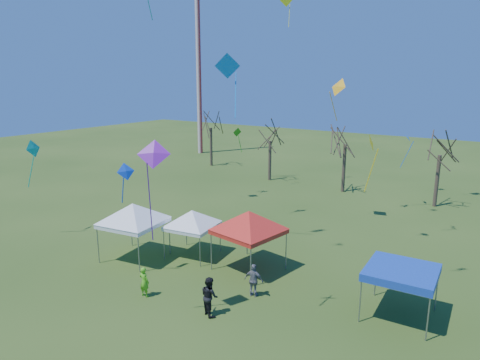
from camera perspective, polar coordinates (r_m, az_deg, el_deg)
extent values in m
plane|color=#2F4B18|center=(21.76, -4.34, -16.34)|extent=(140.00, 140.00, 0.00)
cylinder|color=silver|center=(62.97, -5.54, 14.92)|extent=(0.70, 0.70, 25.00)
cylinder|color=#3D2D21|center=(53.97, -3.87, 4.44)|extent=(0.32, 0.32, 4.78)
cylinder|color=#3D2D21|center=(46.23, 4.00, 2.60)|extent=(0.32, 0.32, 4.28)
cylinder|color=#3D2D21|center=(42.48, 13.68, 1.53)|extent=(0.32, 0.32, 4.64)
cylinder|color=#3D2D21|center=(40.15, 24.78, -0.13)|extent=(0.32, 0.32, 4.49)
cylinder|color=gray|center=(27.06, -18.40, -8.33)|extent=(0.06, 0.06, 2.16)
cylinder|color=gray|center=(29.13, -14.29, -6.48)|extent=(0.06, 0.06, 2.16)
cylinder|color=gray|center=(25.16, -13.34, -9.66)|extent=(0.06, 0.06, 2.16)
cylinder|color=gray|center=(27.38, -9.37, -7.53)|extent=(0.06, 0.06, 2.16)
cube|color=white|center=(26.73, -14.00, -5.54)|extent=(3.67, 3.67, 0.26)
pyramid|color=white|center=(26.37, -14.14, -3.05)|extent=(4.53, 4.53, 1.08)
cylinder|color=gray|center=(26.69, -10.10, -8.53)|extent=(0.05, 0.05, 1.81)
cylinder|color=gray|center=(28.64, -7.17, -6.88)|extent=(0.05, 0.05, 1.81)
cylinder|color=gray|center=(25.40, -5.36, -9.54)|extent=(0.05, 0.05, 1.81)
cylinder|color=gray|center=(27.44, -2.66, -7.71)|extent=(0.05, 0.05, 1.81)
cube|color=white|center=(26.66, -6.38, -6.11)|extent=(3.09, 3.09, 0.22)
pyramid|color=white|center=(26.34, -6.44, -4.03)|extent=(3.79, 3.79, 0.90)
cylinder|color=gray|center=(24.91, -3.86, -9.53)|extent=(0.07, 0.07, 2.18)
cylinder|color=gray|center=(26.91, 0.95, -7.71)|extent=(0.07, 0.07, 2.18)
cylinder|color=gray|center=(22.95, 1.43, -11.59)|extent=(0.07, 0.07, 2.18)
cylinder|color=gray|center=(25.11, 6.16, -9.39)|extent=(0.07, 0.07, 2.18)
cube|color=red|center=(24.47, 1.18, -6.86)|extent=(3.76, 3.76, 0.26)
pyramid|color=red|center=(24.07, 1.20, -4.14)|extent=(4.56, 4.56, 1.09)
cylinder|color=gray|center=(20.68, 15.72, -15.34)|extent=(0.06, 0.06, 2.02)
cylinder|color=gray|center=(23.15, 17.64, -12.24)|extent=(0.06, 0.06, 2.02)
cylinder|color=gray|center=(20.28, 23.76, -16.64)|extent=(0.06, 0.06, 2.02)
cylinder|color=gray|center=(22.79, 24.74, -13.31)|extent=(0.06, 0.06, 2.02)
cube|color=#1038AA|center=(21.18, 20.72, -11.60)|extent=(3.18, 3.18, 0.24)
cube|color=#1038AA|center=(21.11, 20.76, -11.15)|extent=(3.18, 3.18, 0.12)
imported|color=black|center=(20.61, -4.09, -15.17)|extent=(1.12, 1.02, 1.87)
imported|color=slate|center=(22.14, 1.86, -13.23)|extent=(1.06, 0.57, 1.72)
imported|color=#5CC61F|center=(22.67, -12.65, -13.10)|extent=(0.59, 0.39, 1.58)
cone|color=yellow|center=(20.72, 17.21, 4.74)|extent=(0.67, 0.92, 0.86)
cube|color=yellow|center=(20.70, 17.09, 1.22)|extent=(0.49, 0.28, 2.07)
cone|color=#279216|center=(39.28, -0.40, 6.42)|extent=(0.64, 0.96, 0.87)
cube|color=#279216|center=(39.59, -0.03, 4.96)|extent=(0.63, 0.27, 1.65)
cone|color=#7716A0|center=(18.19, -11.45, 3.50)|extent=(1.72, 1.63, 1.16)
cube|color=#7716A0|center=(18.71, -11.91, -3.00)|extent=(0.36, 0.46, 3.59)
cube|color=#0BAC88|center=(35.99, -12.08, 22.06)|extent=(0.24, 0.88, 2.33)
cone|color=#1680EF|center=(17.03, -1.69, 15.00)|extent=(1.02, 0.81, 0.98)
cube|color=#1680EF|center=(17.02, -0.60, 11.26)|extent=(0.38, 0.58, 1.74)
cone|color=blue|center=(23.34, -14.97, 1.12)|extent=(0.78, 1.07, 0.91)
cube|color=blue|center=(23.48, -15.35, -1.32)|extent=(0.49, 0.21, 1.51)
cone|color=yellow|center=(31.87, 12.95, 12.03)|extent=(1.62, 1.35, 1.32)
cube|color=yellow|center=(32.23, 12.34, 9.56)|extent=(0.43, 0.77, 2.12)
cone|color=blue|center=(38.16, 21.47, 5.29)|extent=(0.78, 0.95, 0.67)
cube|color=blue|center=(37.93, 21.34, 3.19)|extent=(0.87, 0.30, 2.29)
cone|color=#0BAD8E|center=(32.07, -25.82, 3.81)|extent=(0.68, 1.28, 1.20)
cube|color=#0BAD8E|center=(32.02, -26.08, 1.10)|extent=(0.86, 0.26, 2.34)
cone|color=yellow|center=(43.48, 6.20, 22.74)|extent=(1.24, 0.73, 1.21)
cube|color=yellow|center=(43.24, 6.58, 20.95)|extent=(0.27, 0.62, 2.14)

